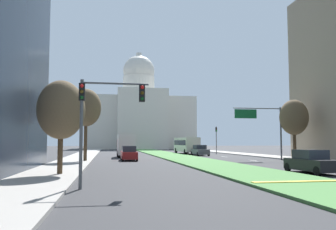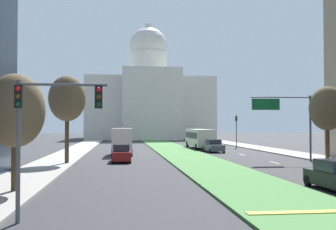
# 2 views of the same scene
# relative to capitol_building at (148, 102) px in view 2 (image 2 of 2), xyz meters

# --- Properties ---
(ground_plane) EXTENTS (260.00, 260.00, 0.00)m
(ground_plane) POSITION_rel_capitol_building_xyz_m (0.00, -53.06, -9.83)
(ground_plane) COLOR #333335
(grass_median) EXTENTS (5.61, 97.15, 0.14)m
(grass_median) POSITION_rel_capitol_building_xyz_m (0.00, -58.46, -9.76)
(grass_median) COLOR #4C8442
(grass_median) RESTS_ON ground_plane
(median_curb_nose) EXTENTS (5.05, 0.50, 0.04)m
(median_curb_nose) POSITION_rel_capitol_building_xyz_m (0.00, -96.66, -9.67)
(median_curb_nose) COLOR gold
(median_curb_nose) RESTS_ON grass_median
(lane_dashes_right) EXTENTS (0.16, 40.01, 0.01)m
(lane_dashes_right) POSITION_rel_capitol_building_xyz_m (7.18, -73.76, -9.82)
(lane_dashes_right) COLOR silver
(lane_dashes_right) RESTS_ON ground_plane
(sidewalk_left) EXTENTS (4.00, 97.15, 0.15)m
(sidewalk_left) POSITION_rel_capitol_building_xyz_m (-13.54, -63.85, -9.75)
(sidewalk_left) COLOR #9E9991
(sidewalk_left) RESTS_ON ground_plane
(sidewalk_right) EXTENTS (4.00, 97.15, 0.15)m
(sidewalk_right) POSITION_rel_capitol_building_xyz_m (13.54, -63.85, -9.75)
(sidewalk_right) COLOR #9E9991
(sidewalk_right) RESTS_ON ground_plane
(capitol_building) EXTENTS (32.79, 29.23, 31.61)m
(capitol_building) POSITION_rel_capitol_building_xyz_m (0.00, 0.00, 0.00)
(capitol_building) COLOR beige
(capitol_building) RESTS_ON ground_plane
(traffic_light_near_left) EXTENTS (3.34, 0.35, 5.20)m
(traffic_light_near_left) POSITION_rel_capitol_building_xyz_m (-10.20, -96.61, -6.03)
(traffic_light_near_left) COLOR #515456
(traffic_light_near_left) RESTS_ON ground_plane
(traffic_light_far_right) EXTENTS (0.28, 0.35, 5.20)m
(traffic_light_far_right) POSITION_rel_capitol_building_xyz_m (11.04, -47.73, -6.51)
(traffic_light_far_right) COLOR #515456
(traffic_light_far_right) RESTS_ON ground_plane
(overhead_guide_sign) EXTENTS (6.19, 0.20, 6.50)m
(overhead_guide_sign) POSITION_rel_capitol_building_xyz_m (8.90, -73.37, -5.15)
(overhead_guide_sign) COLOR #515456
(overhead_guide_sign) RESTS_ON ground_plane
(street_tree_left_near) EXTENTS (3.10, 3.10, 6.26)m
(street_tree_left_near) POSITION_rel_capitol_building_xyz_m (-12.85, -89.89, -5.53)
(street_tree_left_near) COLOR #4C3823
(street_tree_left_near) RESTS_ON ground_plane
(street_tree_left_mid) EXTENTS (3.34, 3.34, 8.08)m
(street_tree_left_mid) POSITION_rel_capitol_building_xyz_m (-12.23, -74.05, -3.88)
(street_tree_left_mid) COLOR #4C3823
(street_tree_left_mid) RESTS_ON ground_plane
(street_tree_right_mid) EXTENTS (3.46, 3.46, 7.37)m
(street_tree_right_mid) POSITION_rel_capitol_building_xyz_m (12.66, -74.01, -4.65)
(street_tree_right_mid) COLOR #4C3823
(street_tree_right_mid) RESTS_ON ground_plane
(sedan_midblock) EXTENTS (1.87, 4.38, 1.73)m
(sedan_midblock) POSITION_rel_capitol_building_xyz_m (-7.34, -72.02, -9.02)
(sedan_midblock) COLOR maroon
(sedan_midblock) RESTS_ON ground_plane
(sedan_distant) EXTENTS (2.18, 4.21, 1.70)m
(sedan_distant) POSITION_rel_capitol_building_xyz_m (4.74, -59.02, -9.03)
(sedan_distant) COLOR #4C5156
(sedan_distant) RESTS_ON ground_plane
(box_truck_delivery) EXTENTS (2.40, 6.40, 3.20)m
(box_truck_delivery) POSITION_rel_capitol_building_xyz_m (-7.27, -63.35, -8.15)
(box_truck_delivery) COLOR maroon
(box_truck_delivery) RESTS_ON ground_plane
(city_bus) EXTENTS (2.62, 11.00, 2.95)m
(city_bus) POSITION_rel_capitol_building_xyz_m (4.38, -50.70, -8.06)
(city_bus) COLOR beige
(city_bus) RESTS_ON ground_plane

